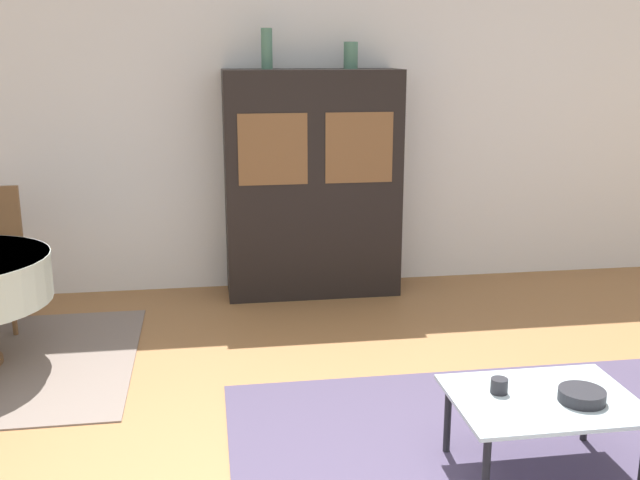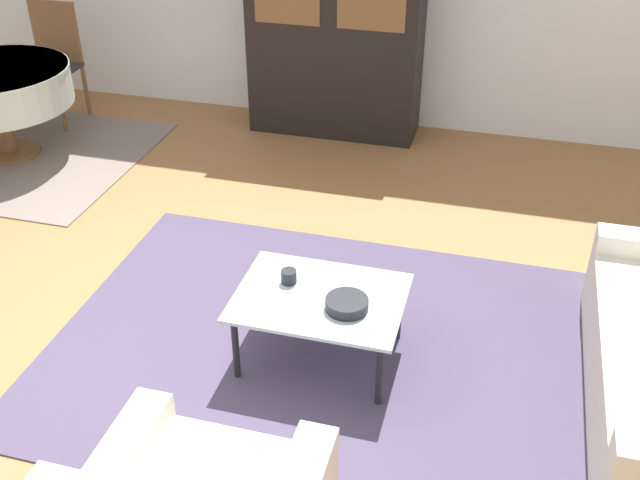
{
  "view_description": "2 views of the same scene",
  "coord_description": "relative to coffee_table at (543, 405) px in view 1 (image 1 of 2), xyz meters",
  "views": [
    {
      "loc": [
        -0.43,
        -2.67,
        2.0
      ],
      "look_at": [
        0.2,
        1.4,
        0.95
      ],
      "focal_mm": 42.0,
      "sensor_mm": 36.0,
      "label": 1
    },
    {
      "loc": [
        1.92,
        -2.62,
        2.7
      ],
      "look_at": [
        1.11,
        0.37,
        0.75
      ],
      "focal_mm": 42.0,
      "sensor_mm": 36.0,
      "label": 2
    }
  ],
  "objects": [
    {
      "name": "wall_back",
      "position": [
        -1.11,
        3.26,
        0.98
      ],
      "size": [
        10.0,
        0.06,
        2.7
      ],
      "color": "white",
      "rests_on": "ground_plane"
    },
    {
      "name": "area_rug",
      "position": [
        0.03,
        0.07,
        -0.36
      ],
      "size": [
        3.0,
        2.25,
        0.01
      ],
      "color": "#4C425B",
      "rests_on": "ground_plane"
    },
    {
      "name": "coffee_table",
      "position": [
        0.0,
        0.0,
        0.0
      ],
      "size": [
        0.87,
        0.65,
        0.4
      ],
      "color": "black",
      "rests_on": "area_rug"
    },
    {
      "name": "display_cabinet",
      "position": [
        -0.68,
        2.98,
        0.56
      ],
      "size": [
        1.42,
        0.48,
        1.85
      ],
      "color": "black",
      "rests_on": "ground_plane"
    },
    {
      "name": "cup",
      "position": [
        -0.19,
        0.08,
        0.08
      ],
      "size": [
        0.08,
        0.08,
        0.07
      ],
      "color": "#232328",
      "rests_on": "coffee_table"
    },
    {
      "name": "bowl",
      "position": [
        0.16,
        -0.06,
        0.07
      ],
      "size": [
        0.22,
        0.22,
        0.06
      ],
      "color": "#232328",
      "rests_on": "coffee_table"
    },
    {
      "name": "vase_tall",
      "position": [
        -1.03,
        2.98,
        1.64
      ],
      "size": [
        0.09,
        0.09,
        0.31
      ],
      "color": "#4C7A60",
      "rests_on": "display_cabinet"
    },
    {
      "name": "vase_short",
      "position": [
        -0.36,
        2.98,
        1.59
      ],
      "size": [
        0.11,
        0.11,
        0.21
      ],
      "color": "#4C7A60",
      "rests_on": "display_cabinet"
    }
  ]
}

